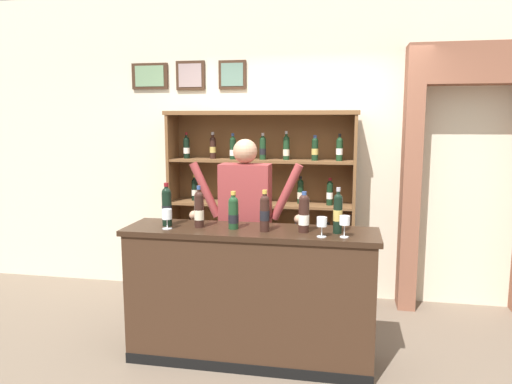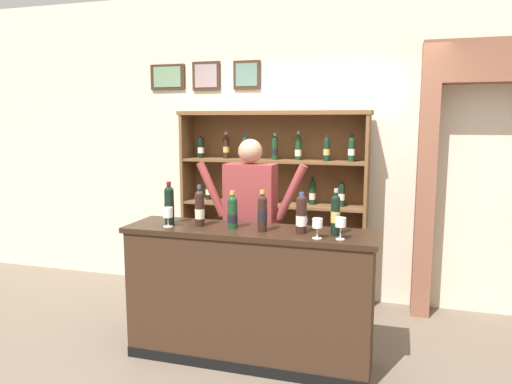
% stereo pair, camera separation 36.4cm
% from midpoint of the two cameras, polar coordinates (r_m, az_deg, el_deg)
% --- Properties ---
extents(ground_plane, '(14.00, 14.00, 0.02)m').
position_cam_midpoint_polar(ground_plane, '(3.92, 4.74, -19.58)').
color(ground_plane, '#6B5B4C').
extents(back_wall, '(12.00, 0.19, 3.14)m').
position_cam_midpoint_polar(back_wall, '(5.03, 8.69, 5.40)').
color(back_wall, beige).
rests_on(back_wall, ground).
extents(wine_shelf, '(1.91, 0.35, 1.93)m').
position_cam_midpoint_polar(wine_shelf, '(4.89, 4.22, -1.20)').
color(wine_shelf, brown).
rests_on(wine_shelf, ground).
extents(archway_doorway, '(1.25, 0.45, 2.53)m').
position_cam_midpoint_polar(archway_doorway, '(4.95, 27.81, 2.94)').
color(archway_doorway, brown).
rests_on(archway_doorway, ground).
extents(tasting_counter, '(1.90, 0.50, 1.03)m').
position_cam_midpoint_polar(tasting_counter, '(3.74, 2.00, -12.16)').
color(tasting_counter, '#382316').
rests_on(tasting_counter, ground).
extents(shopkeeper, '(1.00, 0.22, 1.68)m').
position_cam_midpoint_polar(shopkeeper, '(4.10, 1.87, -2.64)').
color(shopkeeper, '#2D3347').
rests_on(shopkeeper, ground).
extents(tasting_bottle_chianti, '(0.08, 0.08, 0.33)m').
position_cam_midpoint_polar(tasting_bottle_chianti, '(3.77, -7.58, -1.48)').
color(tasting_bottle_chianti, black).
rests_on(tasting_bottle_chianti, tasting_counter).
extents(tasting_bottle_rosso, '(0.07, 0.07, 0.32)m').
position_cam_midpoint_polar(tasting_bottle_rosso, '(3.68, -3.89, -1.93)').
color(tasting_bottle_rosso, black).
rests_on(tasting_bottle_rosso, tasting_counter).
extents(tasting_bottle_brunello, '(0.08, 0.08, 0.28)m').
position_cam_midpoint_polar(tasting_bottle_brunello, '(3.59, 0.09, -2.38)').
color(tasting_bottle_brunello, '#19381E').
rests_on(tasting_bottle_brunello, tasting_counter).
extents(tasting_bottle_bianco, '(0.07, 0.07, 0.31)m').
position_cam_midpoint_polar(tasting_bottle_bianco, '(3.49, 3.74, -2.42)').
color(tasting_bottle_bianco, black).
rests_on(tasting_bottle_bianco, tasting_counter).
extents(tasting_bottle_grappa, '(0.08, 0.08, 0.30)m').
position_cam_midpoint_polar(tasting_bottle_grappa, '(3.47, 8.40, -2.63)').
color(tasting_bottle_grappa, black).
rests_on(tasting_bottle_grappa, tasting_counter).
extents(tasting_bottle_riserva, '(0.07, 0.07, 0.33)m').
position_cam_midpoint_polar(tasting_bottle_riserva, '(3.45, 12.40, -2.57)').
color(tasting_bottle_riserva, black).
rests_on(tasting_bottle_riserva, tasting_counter).
extents(wine_glass_spare, '(0.07, 0.07, 0.14)m').
position_cam_midpoint_polar(wine_glass_spare, '(3.34, 10.40, -3.79)').
color(wine_glass_spare, silver).
rests_on(wine_glass_spare, tasting_counter).
extents(wine_glass_left, '(0.07, 0.07, 0.15)m').
position_cam_midpoint_polar(wine_glass_left, '(3.35, 13.09, -3.65)').
color(wine_glass_left, silver).
rests_on(wine_glass_left, tasting_counter).
extents(wine_glass_center, '(0.08, 0.08, 0.15)m').
position_cam_midpoint_polar(wine_glass_center, '(3.68, -7.63, -2.58)').
color(wine_glass_center, silver).
rests_on(wine_glass_center, tasting_counter).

